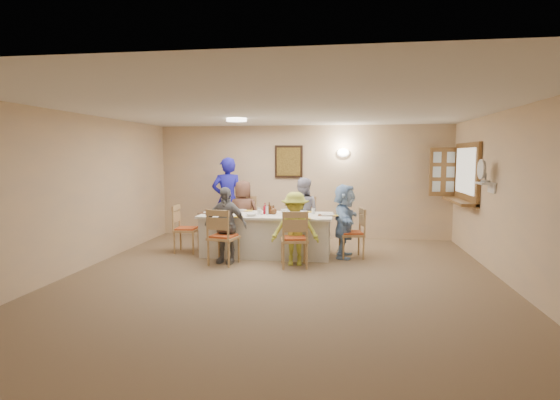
# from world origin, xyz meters

# --- Properties ---
(ground) EXTENTS (7.00, 7.00, 0.00)m
(ground) POSITION_xyz_m (0.00, 0.00, 0.00)
(ground) COLOR #806951
(room_walls) EXTENTS (7.00, 7.00, 7.00)m
(room_walls) POSITION_xyz_m (0.00, 0.00, 1.51)
(room_walls) COLOR beige
(room_walls) RESTS_ON ground
(wall_picture) EXTENTS (0.62, 0.05, 0.72)m
(wall_picture) POSITION_xyz_m (-0.30, 3.46, 1.70)
(wall_picture) COLOR black
(wall_picture) RESTS_ON room_walls
(wall_sconce) EXTENTS (0.26, 0.09, 0.18)m
(wall_sconce) POSITION_xyz_m (0.90, 3.44, 1.90)
(wall_sconce) COLOR white
(wall_sconce) RESTS_ON room_walls
(ceiling_light) EXTENTS (0.36, 0.36, 0.05)m
(ceiling_light) POSITION_xyz_m (-1.00, 1.50, 2.47)
(ceiling_light) COLOR white
(ceiling_light) RESTS_ON room_walls
(serving_hatch) EXTENTS (0.06, 1.50, 1.15)m
(serving_hatch) POSITION_xyz_m (3.21, 2.40, 1.50)
(serving_hatch) COLOR brown
(serving_hatch) RESTS_ON room_walls
(hatch_sill) EXTENTS (0.30, 1.50, 0.05)m
(hatch_sill) POSITION_xyz_m (3.09, 2.40, 0.97)
(hatch_sill) COLOR brown
(hatch_sill) RESTS_ON room_walls
(shutter_door) EXTENTS (0.55, 0.04, 1.00)m
(shutter_door) POSITION_xyz_m (2.95, 3.16, 1.50)
(shutter_door) COLOR brown
(shutter_door) RESTS_ON room_walls
(fan_shelf) EXTENTS (0.22, 0.36, 0.03)m
(fan_shelf) POSITION_xyz_m (3.13, 1.05, 1.40)
(fan_shelf) COLOR white
(fan_shelf) RESTS_ON room_walls
(desk_fan) EXTENTS (0.30, 0.30, 0.28)m
(desk_fan) POSITION_xyz_m (3.10, 1.05, 1.55)
(desk_fan) COLOR #A5A5A8
(desk_fan) RESTS_ON fan_shelf
(dining_table) EXTENTS (2.41, 1.02, 0.76)m
(dining_table) POSITION_xyz_m (-0.48, 1.63, 0.38)
(dining_table) COLOR silver
(dining_table) RESTS_ON ground
(chair_back_left) EXTENTS (0.50, 0.50, 1.00)m
(chair_back_left) POSITION_xyz_m (-1.08, 2.43, 0.50)
(chair_back_left) COLOR tan
(chair_back_left) RESTS_ON ground
(chair_back_right) EXTENTS (0.55, 0.55, 1.01)m
(chair_back_right) POSITION_xyz_m (0.12, 2.43, 0.51)
(chair_back_right) COLOR tan
(chair_back_right) RESTS_ON ground
(chair_front_left) EXTENTS (0.54, 0.54, 0.96)m
(chair_front_left) POSITION_xyz_m (-1.08, 0.83, 0.48)
(chair_front_left) COLOR tan
(chair_front_left) RESTS_ON ground
(chair_front_right) EXTENTS (0.53, 0.53, 0.95)m
(chair_front_right) POSITION_xyz_m (0.12, 0.83, 0.48)
(chair_front_right) COLOR tan
(chair_front_right) RESTS_ON ground
(chair_left_end) EXTENTS (0.45, 0.45, 0.91)m
(chair_left_end) POSITION_xyz_m (-2.03, 1.63, 0.45)
(chair_left_end) COLOR tan
(chair_left_end) RESTS_ON ground
(chair_right_end) EXTENTS (0.51, 0.51, 0.90)m
(chair_right_end) POSITION_xyz_m (1.07, 1.63, 0.45)
(chair_right_end) COLOR tan
(chair_right_end) RESTS_ON ground
(diner_back_left) EXTENTS (0.70, 0.50, 1.34)m
(diner_back_left) POSITION_xyz_m (-1.08, 2.31, 0.67)
(diner_back_left) COLOR brown
(diner_back_left) RESTS_ON ground
(diner_back_right) EXTENTS (0.82, 0.71, 1.40)m
(diner_back_right) POSITION_xyz_m (0.12, 2.31, 0.70)
(diner_back_right) COLOR #ABA9C4
(diner_back_right) RESTS_ON ground
(diner_front_left) EXTENTS (0.86, 0.53, 1.31)m
(diner_front_left) POSITION_xyz_m (-1.08, 0.95, 0.65)
(diner_front_left) COLOR gray
(diner_front_left) RESTS_ON ground
(diner_front_right) EXTENTS (0.87, 0.59, 1.23)m
(diner_front_right) POSITION_xyz_m (0.12, 0.95, 0.62)
(diner_front_right) COLOR #C5CC41
(diner_front_right) RESTS_ON ground
(diner_right_end) EXTENTS (1.29, 0.59, 1.33)m
(diner_right_end) POSITION_xyz_m (0.94, 1.63, 0.66)
(diner_right_end) COLOR #9AC2F3
(diner_right_end) RESTS_ON ground
(caregiver) EXTENTS (0.96, 0.89, 1.80)m
(caregiver) POSITION_xyz_m (-1.53, 2.78, 0.90)
(caregiver) COLOR #1A19A1
(caregiver) RESTS_ON ground
(placemat_fl) EXTENTS (0.34, 0.25, 0.01)m
(placemat_fl) POSITION_xyz_m (-1.08, 1.21, 0.76)
(placemat_fl) COLOR #472B19
(placemat_fl) RESTS_ON dining_table
(plate_fl) EXTENTS (0.23, 0.23, 0.01)m
(plate_fl) POSITION_xyz_m (-1.08, 1.21, 0.77)
(plate_fl) COLOR white
(plate_fl) RESTS_ON dining_table
(napkin_fl) EXTENTS (0.14, 0.14, 0.01)m
(napkin_fl) POSITION_xyz_m (-0.90, 1.16, 0.77)
(napkin_fl) COLOR yellow
(napkin_fl) RESTS_ON dining_table
(placemat_fr) EXTENTS (0.35, 0.26, 0.01)m
(placemat_fr) POSITION_xyz_m (0.12, 1.21, 0.76)
(placemat_fr) COLOR #472B19
(placemat_fr) RESTS_ON dining_table
(plate_fr) EXTENTS (0.25, 0.25, 0.02)m
(plate_fr) POSITION_xyz_m (0.12, 1.21, 0.77)
(plate_fr) COLOR white
(plate_fr) RESTS_ON dining_table
(napkin_fr) EXTENTS (0.13, 0.13, 0.01)m
(napkin_fr) POSITION_xyz_m (0.30, 1.16, 0.77)
(napkin_fr) COLOR yellow
(napkin_fr) RESTS_ON dining_table
(placemat_bl) EXTENTS (0.34, 0.25, 0.01)m
(placemat_bl) POSITION_xyz_m (-1.08, 2.05, 0.76)
(placemat_bl) COLOR #472B19
(placemat_bl) RESTS_ON dining_table
(plate_bl) EXTENTS (0.25, 0.25, 0.02)m
(plate_bl) POSITION_xyz_m (-1.08, 2.05, 0.77)
(plate_bl) COLOR white
(plate_bl) RESTS_ON dining_table
(napkin_bl) EXTENTS (0.14, 0.14, 0.01)m
(napkin_bl) POSITION_xyz_m (-0.90, 2.00, 0.77)
(napkin_bl) COLOR yellow
(napkin_bl) RESTS_ON dining_table
(placemat_br) EXTENTS (0.32, 0.24, 0.01)m
(placemat_br) POSITION_xyz_m (0.12, 2.05, 0.76)
(placemat_br) COLOR #472B19
(placemat_br) RESTS_ON dining_table
(plate_br) EXTENTS (0.22, 0.22, 0.01)m
(plate_br) POSITION_xyz_m (0.12, 2.05, 0.77)
(plate_br) COLOR white
(plate_br) RESTS_ON dining_table
(napkin_br) EXTENTS (0.14, 0.14, 0.01)m
(napkin_br) POSITION_xyz_m (0.30, 2.00, 0.77)
(napkin_br) COLOR yellow
(napkin_br) RESTS_ON dining_table
(placemat_le) EXTENTS (0.37, 0.28, 0.01)m
(placemat_le) POSITION_xyz_m (-1.58, 1.63, 0.76)
(placemat_le) COLOR #472B19
(placemat_le) RESTS_ON dining_table
(plate_le) EXTENTS (0.23, 0.23, 0.01)m
(plate_le) POSITION_xyz_m (-1.58, 1.63, 0.77)
(plate_le) COLOR white
(plate_le) RESTS_ON dining_table
(napkin_le) EXTENTS (0.13, 0.13, 0.01)m
(napkin_le) POSITION_xyz_m (-1.40, 1.58, 0.77)
(napkin_le) COLOR yellow
(napkin_le) RESTS_ON dining_table
(placemat_re) EXTENTS (0.35, 0.26, 0.01)m
(placemat_re) POSITION_xyz_m (0.64, 1.63, 0.76)
(placemat_re) COLOR #472B19
(placemat_re) RESTS_ON dining_table
(plate_re) EXTENTS (0.25, 0.25, 0.02)m
(plate_re) POSITION_xyz_m (0.64, 1.63, 0.77)
(plate_re) COLOR white
(plate_re) RESTS_ON dining_table
(napkin_re) EXTENTS (0.15, 0.15, 0.01)m
(napkin_re) POSITION_xyz_m (0.82, 1.58, 0.77)
(napkin_re) COLOR yellow
(napkin_re) RESTS_ON dining_table
(teacup_a) EXTENTS (0.16, 0.16, 0.08)m
(teacup_a) POSITION_xyz_m (-1.25, 1.30, 0.80)
(teacup_a) COLOR white
(teacup_a) RESTS_ON dining_table
(teacup_b) EXTENTS (0.11, 0.11, 0.09)m
(teacup_b) POSITION_xyz_m (-0.10, 2.19, 0.80)
(teacup_b) COLOR white
(teacup_b) RESTS_ON dining_table
(bowl_a) EXTENTS (0.33, 0.33, 0.05)m
(bowl_a) POSITION_xyz_m (-0.71, 1.35, 0.78)
(bowl_a) COLOR white
(bowl_a) RESTS_ON dining_table
(bowl_b) EXTENTS (0.24, 0.24, 0.07)m
(bowl_b) POSITION_xyz_m (-0.14, 1.85, 0.79)
(bowl_b) COLOR white
(bowl_b) RESTS_ON dining_table
(condiment_ketchup) EXTENTS (0.14, 0.14, 0.21)m
(condiment_ketchup) POSITION_xyz_m (-0.51, 1.62, 0.86)
(condiment_ketchup) COLOR #A90E20
(condiment_ketchup) RESTS_ON dining_table
(condiment_brown) EXTENTS (0.12, 0.12, 0.22)m
(condiment_brown) POSITION_xyz_m (-0.44, 1.70, 0.87)
(condiment_brown) COLOR #583217
(condiment_brown) RESTS_ON dining_table
(condiment_malt) EXTENTS (0.21, 0.21, 0.17)m
(condiment_malt) POSITION_xyz_m (-0.36, 1.64, 0.84)
(condiment_malt) COLOR #583217
(condiment_malt) RESTS_ON dining_table
(drinking_glass) EXTENTS (0.07, 0.07, 0.10)m
(drinking_glass) POSITION_xyz_m (-0.63, 1.68, 0.82)
(drinking_glass) COLOR silver
(drinking_glass) RESTS_ON dining_table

